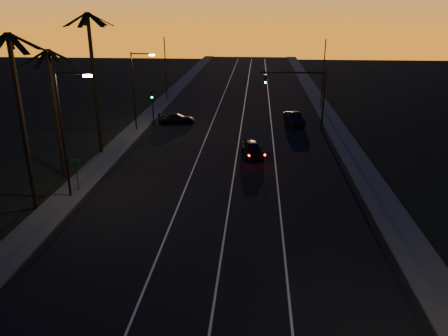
# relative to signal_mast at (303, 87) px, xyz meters

# --- Properties ---
(road) EXTENTS (20.00, 170.00, 0.01)m
(road) POSITION_rel_signal_mast_xyz_m (-7.14, -9.99, -4.78)
(road) COLOR black
(road) RESTS_ON ground
(sidewalk_left) EXTENTS (2.40, 170.00, 0.16)m
(sidewalk_left) POSITION_rel_signal_mast_xyz_m (-18.34, -9.99, -4.70)
(sidewalk_left) COLOR #353533
(sidewalk_left) RESTS_ON ground
(sidewalk_right) EXTENTS (2.40, 170.00, 0.16)m
(sidewalk_right) POSITION_rel_signal_mast_xyz_m (4.06, -9.99, -4.70)
(sidewalk_right) COLOR #353533
(sidewalk_right) RESTS_ON ground
(lane_stripe_left) EXTENTS (0.12, 160.00, 0.01)m
(lane_stripe_left) POSITION_rel_signal_mast_xyz_m (-10.14, -9.99, -4.76)
(lane_stripe_left) COLOR silver
(lane_stripe_left) RESTS_ON road
(lane_stripe_mid) EXTENTS (0.12, 160.00, 0.01)m
(lane_stripe_mid) POSITION_rel_signal_mast_xyz_m (-6.64, -9.99, -4.76)
(lane_stripe_mid) COLOR silver
(lane_stripe_mid) RESTS_ON road
(lane_stripe_right) EXTENTS (0.12, 160.00, 0.01)m
(lane_stripe_right) POSITION_rel_signal_mast_xyz_m (-3.14, -9.99, -4.76)
(lane_stripe_right) COLOR silver
(lane_stripe_right) RESTS_ON road
(palm_near) EXTENTS (4.25, 4.16, 11.53)m
(palm_near) POSITION_rel_signal_mast_xyz_m (-19.74, -21.99, 2.29)
(palm_near) COLOR black
(palm_near) RESTS_ON ground
(palm_mid) EXTENTS (4.25, 4.16, 10.03)m
(palm_mid) POSITION_rel_signal_mast_xyz_m (-20.34, -15.99, 1.47)
(palm_mid) COLOR black
(palm_mid) RESTS_ON ground
(palm_far) EXTENTS (4.25, 4.16, 12.53)m
(palm_far) POSITION_rel_signal_mast_xyz_m (-19.34, -9.99, 2.83)
(palm_far) COLOR black
(palm_far) RESTS_ON ground
(streetlight_left_near) EXTENTS (2.55, 0.26, 9.00)m
(streetlight_left_near) POSITION_rel_signal_mast_xyz_m (-17.84, -19.99, 0.54)
(streetlight_left_near) COLOR black
(streetlight_left_near) RESTS_ON ground
(streetlight_left_far) EXTENTS (2.55, 0.26, 8.50)m
(streetlight_left_far) POSITION_rel_signal_mast_xyz_m (-17.82, -1.99, 0.28)
(streetlight_left_far) COLOR black
(streetlight_left_far) RESTS_ON ground
(street_sign) EXTENTS (0.70, 0.06, 2.60)m
(street_sign) POSITION_rel_signal_mast_xyz_m (-17.94, -18.99, -3.13)
(street_sign) COLOR black
(street_sign) RESTS_ON ground
(signal_mast) EXTENTS (7.10, 0.41, 7.00)m
(signal_mast) POSITION_rel_signal_mast_xyz_m (0.00, 0.00, 0.00)
(signal_mast) COLOR black
(signal_mast) RESTS_ON ground
(signal_post) EXTENTS (0.28, 0.37, 4.20)m
(signal_post) POSITION_rel_signal_mast_xyz_m (-16.64, -0.01, -1.89)
(signal_post) COLOR black
(signal_post) RESTS_ON ground
(far_pole_left) EXTENTS (0.14, 0.14, 9.00)m
(far_pole_left) POSITION_rel_signal_mast_xyz_m (-18.14, 15.01, -0.28)
(far_pole_left) COLOR black
(far_pole_left) RESTS_ON ground
(far_pole_right) EXTENTS (0.14, 0.14, 9.00)m
(far_pole_right) POSITION_rel_signal_mast_xyz_m (3.86, 12.01, -0.28)
(far_pole_right) COLOR black
(far_pole_right) RESTS_ON ground
(lead_car) EXTENTS (2.38, 4.75, 1.39)m
(lead_car) POSITION_rel_signal_mast_xyz_m (-5.20, -9.80, -4.08)
(lead_car) COLOR black
(lead_car) RESTS_ON road
(right_car) EXTENTS (2.33, 4.59, 1.44)m
(right_car) POSITION_rel_signal_mast_xyz_m (-0.54, 1.95, -4.05)
(right_car) COLOR black
(right_car) RESTS_ON road
(cross_car) EXTENTS (4.50, 2.64, 1.23)m
(cross_car) POSITION_rel_signal_mast_xyz_m (-14.29, 1.47, -4.16)
(cross_car) COLOR black
(cross_car) RESTS_ON road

